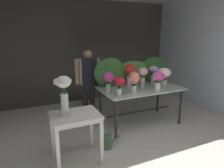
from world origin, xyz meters
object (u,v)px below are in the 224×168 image
Objects in this scene: vase_scarlet_tulips at (130,72)px; watering_can at (107,141)px; vase_magenta_anemones at (108,79)px; vase_white_roses_tall at (64,92)px; side_table_white at (76,121)px; vase_blush_hydrangea at (143,75)px; vase_lilac_snapdragons at (153,72)px; vase_ivory_ranunculus at (164,75)px; display_table_glass at (140,93)px; florist at (88,78)px; vase_crimson_stock at (119,84)px; vase_coral_freesia at (134,80)px; vase_fuchsia_carnations at (158,79)px.

vase_scarlet_tulips is 1.58m from watering_can.
vase_white_roses_tall is (-1.00, -0.69, 0.07)m from vase_magenta_anemones.
vase_magenta_anemones is 1.17× the size of watering_can.
vase_magenta_anemones reaches higher than side_table_white.
vase_blush_hydrangea is 1.58m from watering_can.
vase_lilac_snapdragons reaches higher than watering_can.
vase_ivory_ranunculus is 1.05× the size of vase_lilac_snapdragons.
vase_lilac_snapdragons is (0.42, 0.15, 0.40)m from display_table_glass.
vase_ivory_ranunculus reaches higher than watering_can.
vase_crimson_stock is (0.27, -1.00, 0.06)m from florist.
vase_lilac_snapdragons is (0.39, 0.18, -0.01)m from vase_blush_hydrangea.
vase_crimson_stock is at bearing -134.06° from vase_scarlet_tulips.
florist is at bearing 59.87° from vase_white_roses_tall.
florist is 1.63m from vase_white_roses_tall.
vase_blush_hydrangea reaches higher than vase_coral_freesia.
watering_can is at bearing -168.22° from vase_fuchsia_carnations.
display_table_glass is at bearing 114.05° from vase_fuchsia_carnations.
vase_crimson_stock is 0.87× the size of vase_lilac_snapdragons.
vase_lilac_snapdragons is at bearing 89.69° from vase_ivory_ranunculus.
watering_can is (-1.47, -0.77, -0.98)m from vase_lilac_snapdragons.
vase_scarlet_tulips is at bearing 42.73° from watering_can.
watering_can is (-0.72, -0.35, -0.96)m from vase_coral_freesia.
vase_fuchsia_carnations is at bearing 11.78° from watering_can.
display_table_glass is 0.57m from vase_coral_freesia.
vase_fuchsia_carnations is at bearing -68.06° from vase_blush_hydrangea.
vase_crimson_stock is 0.83× the size of vase_ivory_ranunculus.
vase_crimson_stock is at bearing -170.20° from vase_coral_freesia.
watering_can is at bearing -115.71° from vase_magenta_anemones.
vase_magenta_anemones reaches higher than watering_can.
florist is 1.53m from vase_fuchsia_carnations.
florist is 3.25× the size of vase_scarlet_tulips.
florist is 3.98× the size of vase_fuchsia_carnations.
vase_fuchsia_carnations is (1.12, -1.03, 0.08)m from florist.
vase_blush_hydrangea reaches higher than side_table_white.
display_table_glass is 1.98m from vase_white_roses_tall.
display_table_glass is at bearing -34.96° from florist.
vase_coral_freesia is (0.35, 0.06, 0.02)m from vase_crimson_stock.
vase_coral_freesia is 0.71× the size of vase_white_roses_tall.
vase_lilac_snapdragons is at bearing -20.64° from florist.
vase_lilac_snapdragons is 1.19× the size of watering_can.
vase_white_roses_tall is at bearing -159.64° from vase_crimson_stock.
vase_white_roses_tall reaches higher than side_table_white.
display_table_glass is 4.82× the size of vase_crimson_stock.
vase_fuchsia_carnations is at bearing -2.10° from vase_crimson_stock.
vase_white_roses_tall is at bearing -120.13° from florist.
florist reaches higher than vase_white_roses_tall.
watering_can is (-0.37, -0.28, -0.94)m from vase_crimson_stock.
florist reaches higher than vase_blush_hydrangea.
vase_crimson_stock is at bearing -174.54° from vase_ivory_ranunculus.
vase_white_roses_tall reaches higher than vase_crimson_stock.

